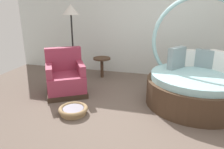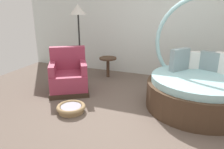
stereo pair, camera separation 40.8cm
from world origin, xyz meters
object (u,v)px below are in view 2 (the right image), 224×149
Objects in this scene: pet_basket at (71,108)px; side_table at (108,61)px; floor_lamp at (78,17)px; round_daybed at (198,86)px; red_armchair at (69,77)px.

pet_basket is 0.98× the size of side_table.
side_table is at bearing 93.43° from pet_basket.
floor_lamp is (-0.81, 1.80, 1.46)m from pet_basket.
round_daybed reaches higher than pet_basket.
floor_lamp is at bearing 104.84° from red_armchair.
round_daybed is at bearing -24.15° from side_table.
side_table is (-2.17, 0.97, 0.02)m from round_daybed.
red_armchair is (-2.60, -0.22, -0.07)m from round_daybed.
red_armchair is at bearing -75.16° from floor_lamp.
floor_lamp reaches higher than side_table.
side_table is at bearing 17.47° from floor_lamp.
pet_basket is at bearing -56.50° from red_armchair.
red_armchair is 1.57m from floor_lamp.
side_table is at bearing 70.32° from red_armchair.
red_armchair reaches higher than side_table.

